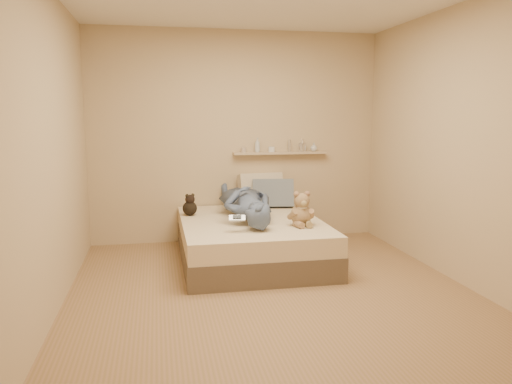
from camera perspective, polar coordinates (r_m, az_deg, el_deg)
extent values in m
plane|color=#916A4B|center=(4.66, 1.59, -11.01)|extent=(3.80, 3.80, 0.00)
plane|color=tan|center=(6.25, -2.25, 6.28)|extent=(3.60, 0.00, 3.60)
plane|color=tan|center=(2.58, 11.14, 2.38)|extent=(3.60, 0.00, 3.60)
plane|color=tan|center=(4.36, -22.17, 4.49)|extent=(0.00, 3.80, 3.80)
plane|color=tan|center=(5.10, 21.87, 5.06)|extent=(0.00, 3.80, 3.80)
cube|color=brown|center=(5.49, -0.57, -6.53)|extent=(1.50, 1.90, 0.25)
cube|color=beige|center=(5.43, -0.58, -4.25)|extent=(1.48, 1.88, 0.20)
cube|color=#ACB0B3|center=(4.83, -2.17, -2.99)|extent=(0.17, 0.09, 0.05)
cube|color=black|center=(4.82, -2.17, -2.84)|extent=(0.09, 0.05, 0.03)
sphere|color=#987D53|center=(5.15, 5.16, -2.63)|extent=(0.22, 0.22, 0.22)
sphere|color=#9A7554|center=(5.10, 5.25, -1.03)|extent=(0.16, 0.16, 0.16)
sphere|color=#957451|center=(5.07, 4.64, -0.26)|extent=(0.06, 0.06, 0.06)
sphere|color=#90664F|center=(5.11, 5.88, -0.22)|extent=(0.06, 0.06, 0.06)
sphere|color=#8E794E|center=(5.04, 5.50, -1.33)|extent=(0.07, 0.07, 0.07)
cylinder|color=#906F4C|center=(5.09, 4.18, -2.58)|extent=(0.10, 0.15, 0.12)
cylinder|color=#A67D58|center=(5.15, 6.33, -2.48)|extent=(0.10, 0.15, 0.12)
cylinder|color=#95734F|center=(5.06, 4.91, -3.72)|extent=(0.10, 0.16, 0.07)
cylinder|color=olive|center=(5.09, 6.04, -3.65)|extent=(0.09, 0.16, 0.07)
cylinder|color=silver|center=(5.11, 5.24, -1.77)|extent=(0.12, 0.12, 0.02)
sphere|color=black|center=(5.68, -7.58, -1.86)|extent=(0.16, 0.16, 0.16)
sphere|color=black|center=(5.66, -7.55, -0.84)|extent=(0.11, 0.11, 0.11)
sphere|color=black|center=(5.63, -7.89, -0.42)|extent=(0.04, 0.04, 0.04)
sphere|color=black|center=(5.67, -7.24, -0.35)|extent=(0.04, 0.04, 0.04)
cube|color=beige|center=(6.23, 0.55, 0.26)|extent=(0.58, 0.32, 0.43)
cube|color=slate|center=(6.12, 1.95, -0.17)|extent=(0.53, 0.31, 0.37)
imported|color=#495574|center=(5.49, -1.22, -1.10)|extent=(0.56, 1.52, 0.36)
cube|color=tan|center=(6.31, 2.80, 4.48)|extent=(1.20, 0.12, 0.03)
cylinder|color=beige|center=(6.21, -1.41, 4.83)|extent=(0.07, 0.07, 0.06)
imported|color=silver|center=(6.24, 0.16, 5.40)|extent=(0.10, 0.10, 0.18)
cylinder|color=silver|center=(6.28, 1.80, 4.91)|extent=(0.08, 0.08, 0.07)
cylinder|color=silver|center=(6.34, 3.83, 5.32)|extent=(0.04, 0.04, 0.15)
imported|color=white|center=(6.38, 5.29, 5.34)|extent=(0.10, 0.10, 0.16)
imported|color=silver|center=(6.43, 6.64, 5.13)|extent=(0.11, 0.11, 0.11)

